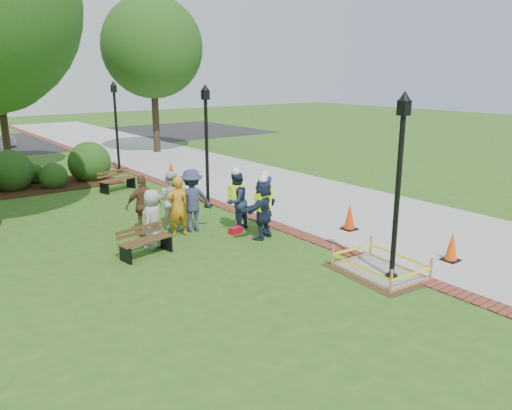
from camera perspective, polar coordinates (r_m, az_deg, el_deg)
ground at (r=13.20m, az=1.43°, el=-5.61°), size 100.00×100.00×0.00m
sidewalk at (r=23.86m, az=-4.18°, el=3.71°), size 6.00×60.00×0.02m
brick_edging at (r=22.30m, az=-11.20°, el=2.69°), size 0.50×60.00×0.03m
mulch_bed at (r=22.63m, az=-24.32°, el=1.82°), size 7.00×3.00×0.05m
parking_lot at (r=37.74m, az=-25.25°, el=6.46°), size 36.00×12.00×0.01m
wet_concrete_pad at (r=12.28m, az=13.98°, el=-6.50°), size 1.88×2.43×0.55m
bench_near at (r=13.27m, az=-12.43°, el=-4.72°), size 1.49×0.70×0.78m
bench_far at (r=20.86m, az=-15.52°, el=2.29°), size 1.61×0.92×0.83m
cone_front at (r=13.51m, az=21.46°, el=-4.50°), size 0.40×0.40×0.78m
cone_back at (r=15.30m, az=10.65°, el=-1.40°), size 0.42×0.42×0.82m
cone_far at (r=23.37m, az=-9.68°, el=4.10°), size 0.35×0.35×0.69m
toolbox at (r=14.80m, az=-2.33°, el=-2.91°), size 0.41×0.25×0.20m
lamp_near at (r=11.38m, az=16.03°, el=3.46°), size 0.28×0.28×4.26m
lamp_mid at (r=17.31m, az=-5.69°, el=7.72°), size 0.28×0.28×4.26m
lamp_far at (r=24.46m, az=-15.71°, el=9.33°), size 0.28×0.28×4.26m
tree_right at (r=30.45m, az=-11.79°, el=17.22°), size 5.76×5.76×8.91m
shrub_b at (r=22.68m, az=-26.02°, el=1.61°), size 1.76×1.76×1.76m
shrub_c at (r=22.33m, az=-22.01°, el=1.85°), size 1.12×1.12×1.12m
shrub_d at (r=23.40m, az=-18.34°, el=2.74°), size 1.84×1.84×1.84m
shrub_e at (r=23.54m, az=-23.94°, el=2.28°), size 0.92×0.92×0.92m
casual_person_a at (r=13.73m, az=-11.71°, el=-1.56°), size 0.61×0.58×1.62m
casual_person_b at (r=14.55m, az=-8.93°, el=-0.19°), size 0.61×0.44×1.76m
casual_person_c at (r=15.29m, az=-9.66°, el=0.54°), size 0.63×0.67×1.78m
casual_person_d at (r=14.79m, az=-12.72°, el=-0.08°), size 0.61×0.43×1.79m
casual_person_e at (r=14.95m, az=-7.35°, el=0.51°), size 0.66×0.49×1.88m
hivis_worker_a at (r=14.17m, az=0.79°, el=-0.24°), size 0.63×0.50×1.86m
hivis_worker_b at (r=14.79m, az=1.01°, el=0.39°), size 0.64×0.62×1.85m
hivis_worker_c at (r=14.92m, az=-2.29°, el=0.64°), size 0.66×0.55×1.92m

